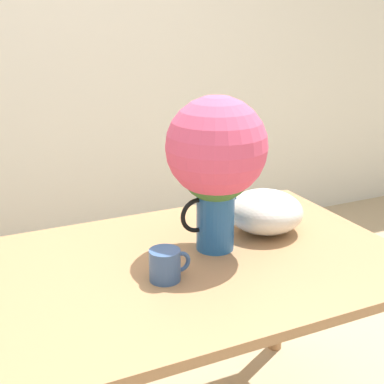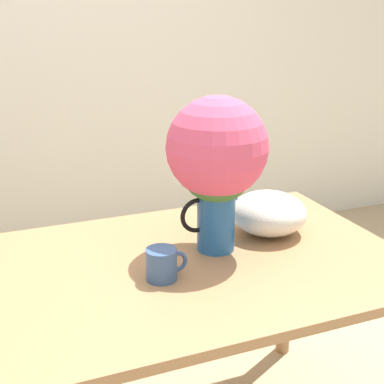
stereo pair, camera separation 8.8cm
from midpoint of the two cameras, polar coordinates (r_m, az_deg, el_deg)
name	(u,v)px [view 2 (the right image)]	position (r m, az deg, el deg)	size (l,w,h in m)	color
wall_back	(50,39)	(3.16, -14.09, 15.57)	(8.00, 0.05, 2.60)	silver
table	(173,291)	(1.67, -0.47, -10.50)	(1.42, 0.87, 0.73)	#A3754C
flower_vase	(217,157)	(1.62, 4.23, 3.69)	(0.31, 0.31, 0.49)	#235B9E
coffee_mug	(162,264)	(1.52, -1.51, -7.72)	(0.12, 0.09, 0.09)	#385689
white_bowl	(268,213)	(1.84, 9.51, -2.22)	(0.26, 0.26, 0.14)	silver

